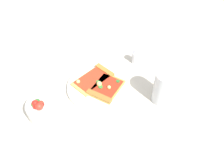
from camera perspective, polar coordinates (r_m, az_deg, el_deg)
ground_plane at (r=0.86m, az=-3.70°, el=-0.31°), size 2.40×2.40×0.00m
plate at (r=0.85m, az=-3.26°, el=-0.59°), size 0.24×0.24×0.01m
pizza_slice_near at (r=0.86m, az=-4.44°, el=1.50°), size 0.17×0.14×0.02m
pizza_slice_far at (r=0.82m, az=-1.81°, el=-1.16°), size 0.16×0.15×0.03m
salad_bowl at (r=0.78m, az=-17.15°, el=-6.08°), size 0.10×0.10×0.08m
soda_glass at (r=0.79m, az=12.97°, el=-1.18°), size 0.07×0.07×0.13m
pepper_shaker at (r=0.94m, az=6.06°, el=6.93°), size 0.03×0.03×0.06m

